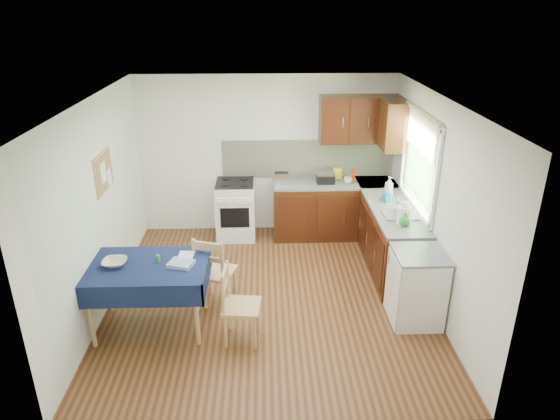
{
  "coord_description": "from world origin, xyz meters",
  "views": [
    {
      "loc": [
        -0.05,
        -5.45,
        3.51
      ],
      "look_at": [
        0.14,
        0.12,
        1.15
      ],
      "focal_mm": 32.0,
      "sensor_mm": 36.0,
      "label": 1
    }
  ],
  "objects_px": {
    "dining_table": "(148,273)",
    "chair_far": "(214,270)",
    "sandwich_press": "(325,178)",
    "kettle": "(404,213)",
    "chair_near": "(237,303)",
    "toaster": "(281,178)",
    "dish_rack": "(401,214)"
  },
  "relations": [
    {
      "from": "dining_table",
      "to": "dish_rack",
      "type": "distance_m",
      "value": 3.26
    },
    {
      "from": "chair_far",
      "to": "sandwich_press",
      "type": "distance_m",
      "value": 2.56
    },
    {
      "from": "chair_far",
      "to": "kettle",
      "type": "relative_size",
      "value": 3.21
    },
    {
      "from": "sandwich_press",
      "to": "dining_table",
      "type": "bearing_deg",
      "value": -137.42
    },
    {
      "from": "dish_rack",
      "to": "kettle",
      "type": "distance_m",
      "value": 0.25
    },
    {
      "from": "dining_table",
      "to": "kettle",
      "type": "bearing_deg",
      "value": 10.36
    },
    {
      "from": "chair_near",
      "to": "kettle",
      "type": "height_order",
      "value": "kettle"
    },
    {
      "from": "dining_table",
      "to": "dish_rack",
      "type": "height_order",
      "value": "dish_rack"
    },
    {
      "from": "dining_table",
      "to": "kettle",
      "type": "height_order",
      "value": "kettle"
    },
    {
      "from": "dining_table",
      "to": "chair_far",
      "type": "bearing_deg",
      "value": 24.37
    },
    {
      "from": "chair_far",
      "to": "kettle",
      "type": "bearing_deg",
      "value": -150.95
    },
    {
      "from": "dining_table",
      "to": "sandwich_press",
      "type": "distance_m",
      "value": 3.28
    },
    {
      "from": "chair_far",
      "to": "dish_rack",
      "type": "relative_size",
      "value": 2.19
    },
    {
      "from": "dining_table",
      "to": "kettle",
      "type": "xyz_separation_m",
      "value": [
        3.06,
        0.81,
        0.33
      ]
    },
    {
      "from": "chair_near",
      "to": "dining_table",
      "type": "bearing_deg",
      "value": 80.38
    },
    {
      "from": "chair_near",
      "to": "dish_rack",
      "type": "bearing_deg",
      "value": -52.29
    },
    {
      "from": "chair_near",
      "to": "toaster",
      "type": "distance_m",
      "value": 2.74
    },
    {
      "from": "kettle",
      "to": "dining_table",
      "type": "bearing_deg",
      "value": -165.13
    },
    {
      "from": "sandwich_press",
      "to": "dish_rack",
      "type": "xyz_separation_m",
      "value": [
        0.83,
        -1.32,
        -0.05
      ]
    },
    {
      "from": "chair_far",
      "to": "kettle",
      "type": "distance_m",
      "value": 2.47
    },
    {
      "from": "toaster",
      "to": "sandwich_press",
      "type": "relative_size",
      "value": 0.89
    },
    {
      "from": "toaster",
      "to": "chair_near",
      "type": "bearing_deg",
      "value": -80.71
    },
    {
      "from": "sandwich_press",
      "to": "dish_rack",
      "type": "relative_size",
      "value": 0.62
    },
    {
      "from": "dining_table",
      "to": "chair_far",
      "type": "height_order",
      "value": "chair_far"
    },
    {
      "from": "chair_near",
      "to": "chair_far",
      "type": "bearing_deg",
      "value": 30.94
    },
    {
      "from": "dining_table",
      "to": "chair_far",
      "type": "xyz_separation_m",
      "value": [
        0.69,
        0.38,
        -0.19
      ]
    },
    {
      "from": "dish_rack",
      "to": "sandwich_press",
      "type": "bearing_deg",
      "value": 98.98
    },
    {
      "from": "chair_near",
      "to": "toaster",
      "type": "relative_size",
      "value": 3.73
    },
    {
      "from": "chair_far",
      "to": "chair_near",
      "type": "xyz_separation_m",
      "value": [
        0.31,
        -0.65,
        -0.04
      ]
    },
    {
      "from": "chair_near",
      "to": "dish_rack",
      "type": "distance_m",
      "value": 2.5
    },
    {
      "from": "toaster",
      "to": "dish_rack",
      "type": "height_order",
      "value": "dish_rack"
    },
    {
      "from": "dining_table",
      "to": "toaster",
      "type": "height_order",
      "value": "toaster"
    }
  ]
}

